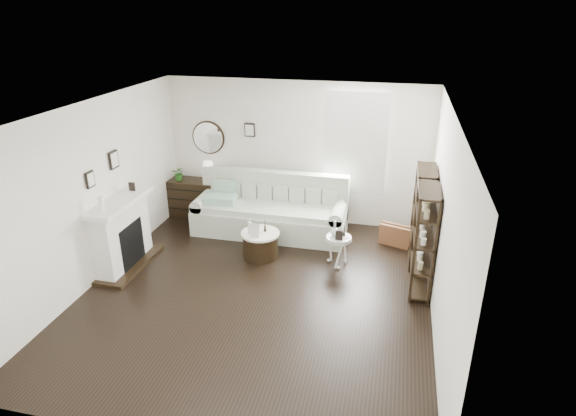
% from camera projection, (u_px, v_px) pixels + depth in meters
% --- Properties ---
extents(room, '(5.50, 5.50, 5.50)m').
position_uv_depth(room, '(335.00, 143.00, 8.78)').
color(room, black).
rests_on(room, ground).
extents(fireplace, '(0.50, 1.40, 1.84)m').
position_uv_depth(fireplace, '(122.00, 235.00, 7.68)').
color(fireplace, white).
rests_on(fireplace, ground).
extents(shelf_unit_far, '(0.30, 0.80, 1.60)m').
position_uv_depth(shelf_unit_far, '(422.00, 216.00, 7.73)').
color(shelf_unit_far, black).
rests_on(shelf_unit_far, ground).
extents(shelf_unit_near, '(0.30, 0.80, 1.60)m').
position_uv_depth(shelf_unit_near, '(424.00, 241.00, 6.93)').
color(shelf_unit_near, black).
rests_on(shelf_unit_near, ground).
extents(sofa, '(2.79, 0.97, 1.08)m').
position_uv_depth(sofa, '(271.00, 213.00, 8.94)').
color(sofa, beige).
rests_on(sofa, ground).
extents(quilt, '(0.59, 0.50, 0.14)m').
position_uv_depth(quilt, '(221.00, 198.00, 8.90)').
color(quilt, teal).
rests_on(quilt, sofa).
extents(suitcase, '(0.59, 0.35, 0.37)m').
position_uv_depth(suitcase, '(396.00, 235.00, 8.48)').
color(suitcase, olive).
rests_on(suitcase, ground).
extents(dresser, '(1.11, 0.48, 0.74)m').
position_uv_depth(dresser, '(195.00, 198.00, 9.62)').
color(dresser, black).
rests_on(dresser, ground).
extents(table_lamp, '(0.26, 0.26, 0.41)m').
position_uv_depth(table_lamp, '(208.00, 172.00, 9.33)').
color(table_lamp, beige).
rests_on(table_lamp, dresser).
extents(potted_plant, '(0.28, 0.25, 0.28)m').
position_uv_depth(potted_plant, '(179.00, 173.00, 9.44)').
color(potted_plant, '#235F1B').
rests_on(potted_plant, dresser).
extents(drum_table, '(0.64, 0.64, 0.45)m').
position_uv_depth(drum_table, '(261.00, 244.00, 8.07)').
color(drum_table, black).
rests_on(drum_table, ground).
extents(pedestal_table, '(0.42, 0.42, 0.50)m').
position_uv_depth(pedestal_table, '(339.00, 239.00, 7.73)').
color(pedestal_table, white).
rests_on(pedestal_table, ground).
extents(eiffel_drum, '(0.14, 0.14, 0.19)m').
position_uv_depth(eiffel_drum, '(265.00, 227.00, 7.97)').
color(eiffel_drum, black).
rests_on(eiffel_drum, drum_table).
extents(bottle_drum, '(0.06, 0.06, 0.27)m').
position_uv_depth(bottle_drum, '(249.00, 226.00, 7.90)').
color(bottle_drum, silver).
rests_on(bottle_drum, drum_table).
extents(card_frame_drum, '(0.17, 0.08, 0.22)m').
position_uv_depth(card_frame_drum, '(255.00, 230.00, 7.81)').
color(card_frame_drum, silver).
rests_on(card_frame_drum, drum_table).
extents(eiffel_ped, '(0.12, 0.12, 0.17)m').
position_uv_depth(eiffel_ped, '(344.00, 232.00, 7.69)').
color(eiffel_ped, black).
rests_on(eiffel_ped, pedestal_table).
extents(flask_ped, '(0.14, 0.14, 0.26)m').
position_uv_depth(flask_ped, '(335.00, 228.00, 7.70)').
color(flask_ped, silver).
rests_on(flask_ped, pedestal_table).
extents(card_frame_ped, '(0.12, 0.06, 0.15)m').
position_uv_depth(card_frame_ped, '(339.00, 235.00, 7.58)').
color(card_frame_ped, black).
rests_on(card_frame_ped, pedestal_table).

